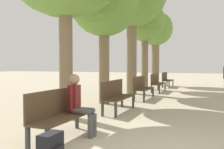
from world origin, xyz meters
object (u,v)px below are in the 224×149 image
Objects in this scene: bench_row_3 at (157,82)px; bench_row_1 at (116,94)px; bench_row_2 at (142,86)px; tree_row_4 at (156,31)px; bench_row_4 at (166,79)px; backpack at (51,148)px; bench_row_0 at (60,111)px; person_seated at (79,103)px; tree_row_3 at (145,23)px; tree_row_1 at (104,3)px.

bench_row_1 is at bearing -90.00° from bench_row_3.
bench_row_2 is 0.33× the size of tree_row_4.
bench_row_4 is 12.90m from backpack.
bench_row_0 is 1.00× the size of bench_row_3.
person_seated reaches higher than bench_row_1.
tree_row_4 is (-0.97, 4.18, 3.21)m from bench_row_3.
bench_row_2 is 5.44m from tree_row_3.
bench_row_1 is 2.66m from person_seated.
tree_row_1 is 0.98× the size of tree_row_4.
bench_row_0 reaches higher than backpack.
bench_row_3 is 1.00× the size of bench_row_4.
bench_row_1 is at bearing -84.51° from tree_row_4.
bench_row_0 is 5.37m from tree_row_1.
tree_row_3 is at bearing 97.73° from backpack.
bench_row_1 reaches higher than backpack.
bench_row_1 is at bearing 97.80° from backpack.
tree_row_4 is at bearing 90.00° from tree_row_1.
bench_row_1 is 7.96m from tree_row_3.
tree_row_3 is (-0.97, 4.23, 3.29)m from bench_row_2.
bench_row_0 is at bearing 117.41° from backpack.
bench_row_2 is 1.37× the size of person_seated.
bench_row_1 is at bearing -53.79° from tree_row_1.
tree_row_3 reaches higher than bench_row_1.
bench_row_3 is 1.37× the size of person_seated.
tree_row_4 is at bearing 97.74° from bench_row_2.
tree_row_1 is 11.37× the size of backpack.
tree_row_3 reaches higher than bench_row_4.
tree_row_4 is (-0.97, 7.13, 3.21)m from bench_row_2.
bench_row_0 is at bearing -90.00° from bench_row_4.
bench_row_3 is at bearing 90.00° from bench_row_1.
tree_row_4 is at bearing 94.25° from bench_row_0.
tree_row_1 is 6.52m from backpack.
bench_row_3 reaches higher than backpack.
tree_row_3 is (-0.97, -1.68, 3.29)m from bench_row_4.
tree_row_4 is (-0.97, 1.22, 3.21)m from bench_row_4.
bench_row_0 is at bearing -90.00° from bench_row_2.
backpack is (0.55, -12.89, -0.31)m from bench_row_4.
bench_row_3 is (0.00, 2.96, 0.00)m from bench_row_2.
tree_row_3 is (-0.97, 1.27, 3.29)m from bench_row_3.
bench_row_4 is 3.85× the size of backpack.
bench_row_2 is at bearing 59.28° from tree_row_1.
bench_row_2 is at bearing -82.26° from tree_row_4.
bench_row_4 is at bearing 90.00° from bench_row_2.
bench_row_1 is 3.50m from tree_row_1.
person_seated is (1.21, -12.73, -3.08)m from tree_row_4.
bench_row_2 is at bearing -90.00° from bench_row_4.
bench_row_4 is at bearing 82.68° from tree_row_1.
bench_row_1 and bench_row_4 have the same top height.
bench_row_2 is 5.61m from person_seated.
tree_row_1 is at bearing -97.32° from bench_row_4.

